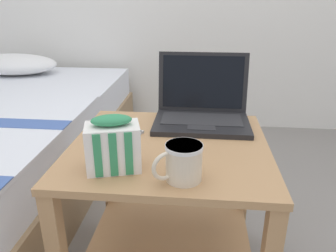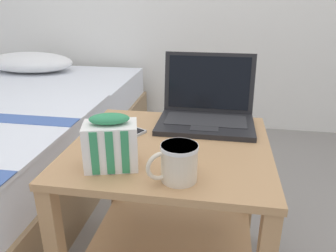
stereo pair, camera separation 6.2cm
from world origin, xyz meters
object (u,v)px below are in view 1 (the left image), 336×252
laptop (202,109)px  snack_bag (113,145)px  mug_front_left (183,161)px  cell_phone (122,136)px

laptop → snack_bag: 0.45m
mug_front_left → snack_bag: 0.19m
mug_front_left → cell_phone: size_ratio=0.79×
snack_bag → mug_front_left: bearing=-11.9°
snack_bag → cell_phone: bearing=97.1°
laptop → mug_front_left: laptop is taller
mug_front_left → cell_phone: 0.33m
laptop → cell_phone: bearing=-145.8°
laptop → snack_bag: bearing=-121.7°
mug_front_left → snack_bag: (-0.19, 0.04, 0.02)m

